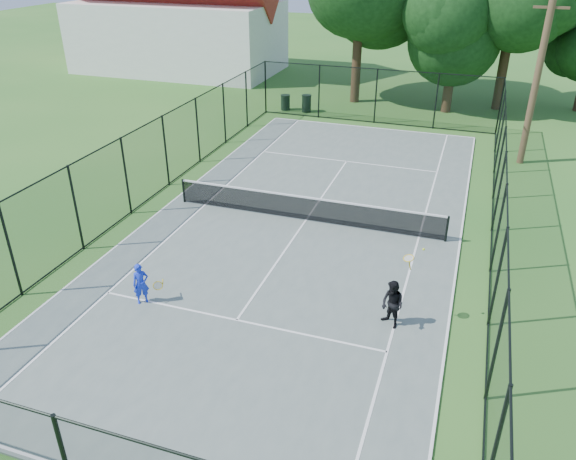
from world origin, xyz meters
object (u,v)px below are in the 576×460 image
(trash_bin_left, at_px, (285,102))
(player_black, at_px, (392,304))
(utility_pole, at_px, (536,81))
(trash_bin_right, at_px, (306,103))
(tennis_net, at_px, (306,207))
(player_blue, at_px, (141,284))

(trash_bin_left, xyz_separation_m, player_black, (9.59, -19.19, 0.29))
(utility_pole, xyz_separation_m, player_black, (-3.62, -14.28, -3.02))
(trash_bin_right, bearing_deg, trash_bin_left, 179.97)
(tennis_net, xyz_separation_m, trash_bin_right, (-4.26, 13.91, -0.07))
(utility_pole, bearing_deg, tennis_net, -130.27)
(tennis_net, distance_m, utility_pole, 12.22)
(trash_bin_left, height_order, utility_pole, utility_pole)
(trash_bin_right, height_order, utility_pole, utility_pole)
(utility_pole, bearing_deg, player_blue, -124.18)
(utility_pole, distance_m, player_black, 15.04)
(trash_bin_left, bearing_deg, utility_pole, -20.39)
(utility_pole, distance_m, player_blue, 18.94)
(trash_bin_left, distance_m, player_black, 21.45)
(utility_pole, xyz_separation_m, player_blue, (-10.50, -15.46, -3.09))
(trash_bin_left, relative_size, player_blue, 0.74)
(utility_pole, height_order, player_black, utility_pole)
(trash_bin_right, distance_m, player_black, 20.89)
(player_blue, bearing_deg, player_black, 9.75)
(player_blue, bearing_deg, utility_pole, 55.82)
(tennis_net, bearing_deg, utility_pole, 49.73)
(trash_bin_right, relative_size, player_blue, 0.82)
(tennis_net, xyz_separation_m, trash_bin_left, (-5.59, 13.91, -0.12))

